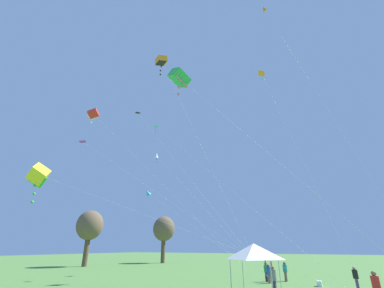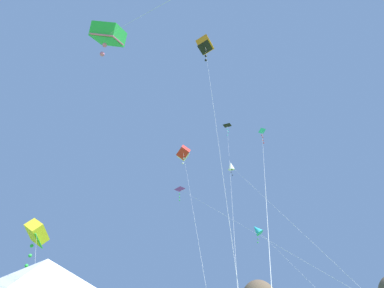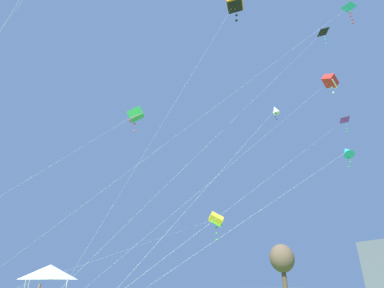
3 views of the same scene
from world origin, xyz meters
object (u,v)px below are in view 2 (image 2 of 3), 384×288
at_px(kite_cyan_diamond_0, 257,230).
at_px(kite_yellow_box_10, 37,233).
at_px(kite_black_delta_6, 227,126).
at_px(kite_purple_delta_4, 180,190).
at_px(kite_cyan_delta_2, 262,132).
at_px(kite_white_diamond_9, 231,166).
at_px(festival_tent, 41,286).
at_px(kite_green_box_3, 108,35).
at_px(kite_red_box_7, 183,153).
at_px(kite_orange_box_1, 205,45).

relative_size(kite_cyan_diamond_0, kite_yellow_box_10, 0.71).
bearing_deg(kite_cyan_diamond_0, kite_black_delta_6, 124.83).
bearing_deg(kite_purple_delta_4, kite_black_delta_6, -52.50).
bearing_deg(kite_cyan_delta_2, kite_white_diamond_9, -142.04).
height_order(kite_cyan_diamond_0, kite_cyan_delta_2, kite_cyan_delta_2).
distance_m(festival_tent, kite_green_box_3, 14.65).
xyz_separation_m(kite_green_box_3, kite_yellow_box_10, (-4.16, 10.05, -8.31)).
xyz_separation_m(kite_purple_delta_4, kite_red_box_7, (0.17, -0.77, 4.42)).
xyz_separation_m(kite_black_delta_6, kite_yellow_box_10, (-14.82, -3.47, -13.40)).
xyz_separation_m(kite_green_box_3, kite_purple_delta_4, (6.37, 19.11, -0.08)).
height_order(kite_orange_box_1, kite_cyan_delta_2, kite_orange_box_1).
bearing_deg(kite_black_delta_6, kite_purple_delta_4, 127.50).
height_order(kite_green_box_3, kite_yellow_box_10, kite_green_box_3).
bearing_deg(kite_orange_box_1, kite_cyan_delta_2, 36.82).
xyz_separation_m(kite_orange_box_1, kite_white_diamond_9, (2.05, 1.38, -12.78)).
xyz_separation_m(kite_green_box_3, kite_red_box_7, (6.53, 18.34, 4.33)).
distance_m(kite_purple_delta_4, kite_yellow_box_10, 16.14).
xyz_separation_m(kite_red_box_7, kite_yellow_box_10, (-10.69, -8.28, -12.64)).
bearing_deg(kite_black_delta_6, kite_orange_box_1, -119.09).
bearing_deg(kite_orange_box_1, kite_yellow_box_10, 166.39).
relative_size(kite_cyan_diamond_0, kite_cyan_delta_2, 0.67).
xyz_separation_m(kite_cyan_diamond_0, kite_red_box_7, (-5.35, 6.58, 11.08)).
relative_size(kite_orange_box_1, kite_cyan_delta_2, 1.15).
bearing_deg(kite_green_box_3, kite_cyan_delta_2, 41.53).
distance_m(kite_cyan_diamond_0, kite_red_box_7, 13.95).
relative_size(festival_tent, kite_purple_delta_4, 0.13).
bearing_deg(kite_black_delta_6, kite_cyan_delta_2, -18.77).
xyz_separation_m(kite_white_diamond_9, kite_yellow_box_10, (-13.40, 1.37, -5.50)).
height_order(kite_cyan_delta_2, kite_black_delta_6, kite_black_delta_6).
bearing_deg(kite_orange_box_1, festival_tent, -115.66).
bearing_deg(kite_white_diamond_9, kite_black_delta_6, 73.71).
distance_m(kite_green_box_3, kite_black_delta_6, 17.95).
relative_size(festival_tent, kite_orange_box_1, 0.12).
distance_m(festival_tent, kite_black_delta_6, 27.94).
xyz_separation_m(kite_cyan_diamond_0, kite_yellow_box_10, (-16.05, -1.70, -1.57)).
height_order(kite_purple_delta_4, kite_red_box_7, kite_red_box_7).
height_order(kite_black_delta_6, kite_white_diamond_9, kite_black_delta_6).
bearing_deg(kite_black_delta_6, kite_white_diamond_9, -106.29).
height_order(kite_green_box_3, kite_black_delta_6, kite_black_delta_6).
bearing_deg(kite_purple_delta_4, kite_cyan_delta_2, -41.41).
height_order(kite_cyan_delta_2, kite_red_box_7, kite_red_box_7).
bearing_deg(kite_purple_delta_4, kite_yellow_box_10, -139.29).
height_order(kite_cyan_delta_2, kite_green_box_3, kite_cyan_delta_2).
bearing_deg(festival_tent, kite_orange_box_1, 64.34).
distance_m(festival_tent, kite_cyan_delta_2, 27.73).
bearing_deg(kite_white_diamond_9, kite_red_box_7, 105.68).
xyz_separation_m(kite_cyan_diamond_0, kite_cyan_delta_2, (2.10, 0.64, 10.62)).
xyz_separation_m(kite_orange_box_1, kite_green_box_3, (-7.20, -7.31, -9.97)).
height_order(kite_cyan_delta_2, kite_white_diamond_9, kite_cyan_delta_2).
xyz_separation_m(kite_black_delta_6, kite_white_diamond_9, (-1.41, -4.84, -7.90)).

